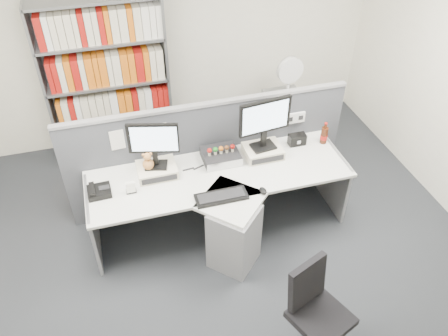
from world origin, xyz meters
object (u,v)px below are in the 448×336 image
object	(u,v)px
desk_phone	(99,191)
cola_bottle	(324,135)
desktop_pc	(221,156)
mouse	(263,191)
desk_calendar	(131,188)
keyboard	(221,197)
monitor_left	(154,142)
monitor_right	(265,120)
desk_fan	(290,73)
speaker	(297,139)
desk	(226,208)
office_chair	(315,309)
shelving_unit	(108,85)
filing_cabinet	(285,122)

from	to	relation	value
desk_phone	cola_bottle	world-z (taller)	cola_bottle
desktop_pc	desk_phone	xyz separation A→B (m)	(-1.23, -0.18, -0.01)
mouse	desk_calendar	bearing A→B (deg)	163.66
desktop_pc	keyboard	world-z (taller)	desktop_pc
monitor_left	desk_calendar	world-z (taller)	monitor_left
monitor_right	desk_phone	bearing A→B (deg)	-175.24
mouse	desk_fan	distance (m)	1.82
speaker	desk	bearing A→B (deg)	-153.45
desk_phone	desk_fan	bearing A→B (deg)	26.06
monitor_left	office_chair	distance (m)	2.04
shelving_unit	filing_cabinet	size ratio (longest dim) A/B	2.86
desk_phone	cola_bottle	distance (m)	2.38
monitor_left	cola_bottle	size ratio (longest dim) A/B	1.95
desk_phone	office_chair	xyz separation A→B (m)	(1.52, -1.55, -0.28)
desk_fan	office_chair	distance (m)	2.89
desktop_pc	shelving_unit	xyz separation A→B (m)	(-0.97, 1.42, 0.21)
monitor_right	desk_phone	xyz separation A→B (m)	(-1.67, -0.14, -0.39)
cola_bottle	office_chair	distance (m)	1.94
desk	desk_fan	bearing A→B (deg)	49.38
filing_cabinet	speaker	bearing A→B (deg)	-106.39
desk_phone	desk_calendar	world-z (taller)	desk_calendar
desktop_pc	filing_cabinet	bearing A→B (deg)	40.83
monitor_left	mouse	world-z (taller)	monitor_left
desk	filing_cabinet	xyz separation A→B (m)	(1.20, 1.40, -0.11)
monitor_left	shelving_unit	size ratio (longest dim) A/B	0.24
monitor_left	desk_calendar	bearing A→B (deg)	-145.34
speaker	cola_bottle	xyz separation A→B (m)	(0.28, -0.05, 0.03)
desk	keyboard	bearing A→B (deg)	-122.26
shelving_unit	office_chair	bearing A→B (deg)	-68.22
desk	speaker	bearing A→B (deg)	26.55
desktop_pc	office_chair	bearing A→B (deg)	-80.53
desk_phone	speaker	size ratio (longest dim) A/B	1.21
desk	desk_phone	bearing A→B (deg)	168.12
monitor_left	desk_phone	xyz separation A→B (m)	(-0.57, -0.14, -0.36)
monitor_left	monitor_right	distance (m)	1.10
office_chair	filing_cabinet	bearing A→B (deg)	72.72
desk	desk_fan	distance (m)	1.94
mouse	speaker	distance (m)	0.87
desk_calendar	speaker	distance (m)	1.81
cola_bottle	keyboard	bearing A→B (deg)	-157.48
desk_phone	office_chair	size ratio (longest dim) A/B	0.25
office_chair	desk_calendar	bearing A→B (deg)	129.44
desk_calendar	desk_fan	bearing A→B (deg)	30.31
monitor_right	filing_cabinet	world-z (taller)	monitor_right
monitor_right	speaker	world-z (taller)	monitor_right
speaker	office_chair	size ratio (longest dim) A/B	0.21
monitor_left	desk_fan	bearing A→B (deg)	29.59
monitor_left	desktop_pc	xyz separation A→B (m)	(0.66, 0.04, -0.34)
desk_phone	speaker	bearing A→B (deg)	5.95
keyboard	desk_fan	world-z (taller)	desk_fan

